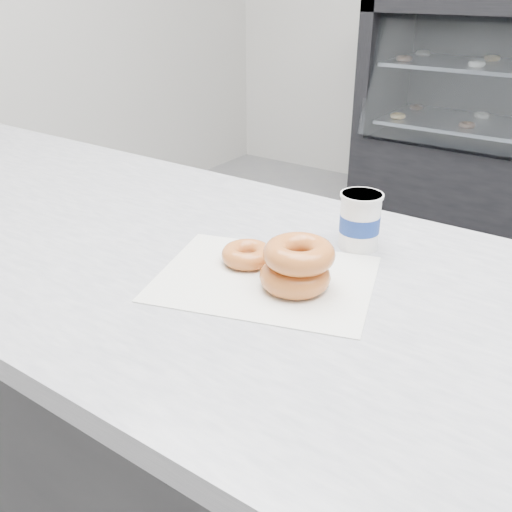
{
  "coord_description": "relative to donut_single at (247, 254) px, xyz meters",
  "views": [
    {
      "loc": [
        0.24,
        -1.28,
        1.34
      ],
      "look_at": [
        -0.24,
        -0.59,
        0.93
      ],
      "focal_mm": 40.0,
      "sensor_mm": 36.0,
      "label": 1
    }
  ],
  "objects": [
    {
      "name": "ground",
      "position": [
        0.26,
        0.58,
        -0.92
      ],
      "size": [
        5.0,
        5.0,
        0.0
      ],
      "primitive_type": "plane",
      "color": "gray",
      "rests_on": "ground"
    },
    {
      "name": "wax_paper",
      "position": [
        0.06,
        -0.03,
        -0.02
      ],
      "size": [
        0.4,
        0.35,
        0.0
      ],
      "primitive_type": "cube",
      "rotation": [
        0.0,
        0.0,
        0.31
      ],
      "color": "silver",
      "rests_on": "counter"
    },
    {
      "name": "donut_single",
      "position": [
        0.0,
        0.0,
        0.0
      ],
      "size": [
        0.11,
        0.11,
        0.03
      ],
      "primitive_type": "torus",
      "rotation": [
        0.0,
        0.0,
        0.37
      ],
      "color": "#CA7437",
      "rests_on": "wax_paper"
    },
    {
      "name": "donut_stack",
      "position": [
        0.11,
        -0.02,
        0.02
      ],
      "size": [
        0.16,
        0.16,
        0.08
      ],
      "color": "#CA7437",
      "rests_on": "wax_paper"
    },
    {
      "name": "coffee_cup",
      "position": [
        0.12,
        0.17,
        0.03
      ],
      "size": [
        0.09,
        0.09,
        0.1
      ],
      "rotation": [
        0.0,
        0.0,
        0.23
      ],
      "color": "white",
      "rests_on": "counter"
    }
  ]
}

